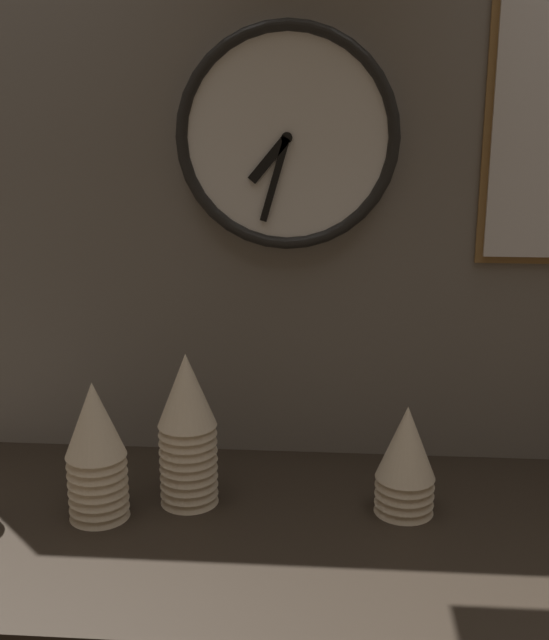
# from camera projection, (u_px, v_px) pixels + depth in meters

# --- Properties ---
(ground_plane) EXTENTS (1.60, 0.56, 0.04)m
(ground_plane) POSITION_uv_depth(u_px,v_px,m) (361.00, 538.00, 1.18)
(ground_plane) COLOR black
(wall_tiled_back) EXTENTS (1.60, 0.03, 1.05)m
(wall_tiled_back) POSITION_uv_depth(u_px,v_px,m) (366.00, 151.00, 1.29)
(wall_tiled_back) COLOR slate
(wall_tiled_back) RESTS_ON ground_plane
(cup_stack_center_right) EXTENTS (0.09, 0.09, 0.17)m
(cup_stack_center_right) POSITION_uv_depth(u_px,v_px,m) (406.00, 460.00, 1.20)
(cup_stack_center_right) COLOR beige
(cup_stack_center_right) RESTS_ON ground_plane
(cup_stack_left) EXTENTS (0.09, 0.09, 0.21)m
(cup_stack_left) POSITION_uv_depth(u_px,v_px,m) (96.00, 450.00, 1.18)
(cup_stack_left) COLOR beige
(cup_stack_left) RESTS_ON ground_plane
(cup_stack_center_left) EXTENTS (0.09, 0.09, 0.24)m
(cup_stack_center_left) POSITION_uv_depth(u_px,v_px,m) (188.00, 429.00, 1.22)
(cup_stack_center_left) COLOR beige
(cup_stack_center_left) RESTS_ON ground_plane
(wall_clock) EXTENTS (0.36, 0.03, 0.36)m
(wall_clock) POSITION_uv_depth(u_px,v_px,m) (287.00, 138.00, 1.27)
(wall_clock) COLOR white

